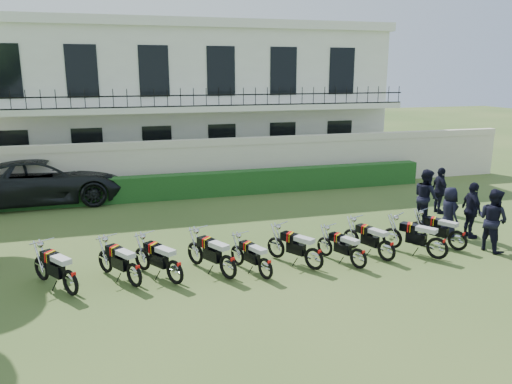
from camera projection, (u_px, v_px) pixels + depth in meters
ground at (246, 257)px, 14.12m from camera, size 100.00×100.00×0.00m
perimeter_wall at (198, 166)px, 21.31m from camera, size 30.00×0.35×2.30m
hedge at (225, 183)px, 20.99m from camera, size 18.00×0.60×1.00m
building at (178, 98)px, 26.27m from camera, size 20.40×9.60×7.40m
motorcycle_0 at (70, 276)px, 11.53m from camera, size 1.18×1.70×1.08m
motorcycle_1 at (134, 269)px, 12.00m from camera, size 1.07×1.67×1.04m
motorcycle_2 at (175, 266)px, 12.15m from camera, size 1.12×1.69×1.06m
motorcycle_3 at (228, 261)px, 12.45m from camera, size 1.03×1.79×1.08m
motorcycle_4 at (266, 263)px, 12.47m from camera, size 0.80×1.64×0.95m
motorcycle_5 at (314, 254)px, 13.03m from camera, size 1.08×1.66×1.04m
motorcycle_6 at (359, 254)px, 13.13m from camera, size 0.84×1.63×0.95m
motorcycle_7 at (387, 246)px, 13.64m from camera, size 0.85×1.76×1.02m
motorcycle_8 at (438, 243)px, 13.77m from camera, size 1.17×1.69×1.07m
motorcycle_9 at (458, 236)px, 14.46m from camera, size 0.97×1.69×1.01m
suv at (44, 180)px, 19.71m from camera, size 6.58×3.25×1.79m
officer_1 at (493, 220)px, 14.42m from camera, size 0.86×1.02×1.85m
officer_2 at (472, 210)px, 15.55m from camera, size 0.61×1.10×1.78m
officer_3 at (449, 212)px, 15.72m from camera, size 0.59×0.83×1.59m
officer_4 at (426, 197)px, 16.91m from camera, size 0.78×0.97×1.91m
officer_5 at (440, 191)px, 18.25m from camera, size 0.55×1.05×1.71m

